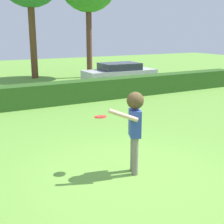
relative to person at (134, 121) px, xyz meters
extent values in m
plane|color=#609438|center=(-0.11, -0.02, -1.17)|extent=(60.00, 60.00, 0.00)
cylinder|color=slate|center=(-0.03, -0.10, -0.75)|extent=(0.14, 0.14, 0.84)
cylinder|color=slate|center=(0.05, 0.09, -0.75)|extent=(0.14, 0.14, 0.84)
cube|color=#294192|center=(0.01, 0.00, -0.04)|extent=(0.35, 0.44, 0.58)
cylinder|color=tan|center=(-0.34, -0.11, 0.20)|extent=(0.60, 0.32, 0.30)
cylinder|color=tan|center=(0.10, 0.21, -0.06)|extent=(0.09, 0.09, 0.62)
sphere|color=tan|center=(0.01, 0.00, 0.42)|extent=(0.22, 0.22, 0.22)
sphere|color=#44341E|center=(0.01, 0.00, 0.45)|extent=(0.36, 0.36, 0.36)
cylinder|color=red|center=(-0.56, 0.49, 0.06)|extent=(0.26, 0.26, 0.04)
cube|color=#274E1A|center=(-0.11, 7.31, -0.71)|extent=(22.03, 0.90, 0.92)
cube|color=#B7B7BC|center=(5.75, 10.48, -0.59)|extent=(4.25, 1.84, 0.55)
cube|color=#2D333D|center=(5.75, 10.48, -0.12)|extent=(2.25, 1.64, 0.40)
cylinder|color=black|center=(7.25, 11.28, -0.87)|extent=(0.60, 0.12, 0.60)
cylinder|color=black|center=(7.19, 9.58, -0.87)|extent=(0.60, 0.12, 0.60)
cylinder|color=black|center=(4.31, 11.38, -0.87)|extent=(0.60, 0.12, 0.60)
cylinder|color=black|center=(4.25, 9.68, -0.87)|extent=(0.60, 0.12, 0.60)
cylinder|color=brown|center=(2.14, 15.46, 1.47)|extent=(0.43, 0.43, 5.28)
cylinder|color=brown|center=(5.49, 14.03, 1.30)|extent=(0.37, 0.37, 4.94)
camera|label=1|loc=(-3.52, -5.38, 1.84)|focal=50.70mm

